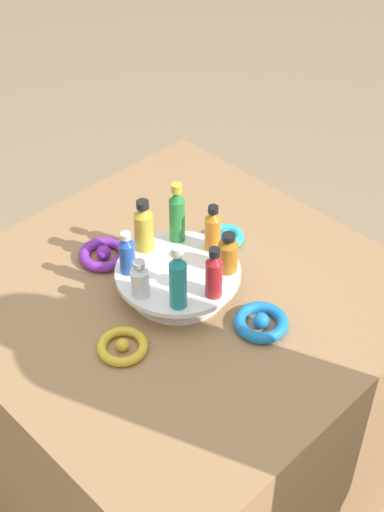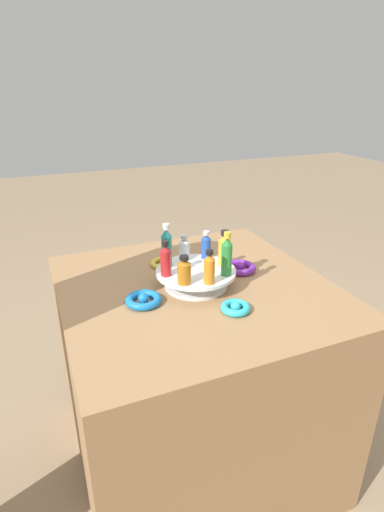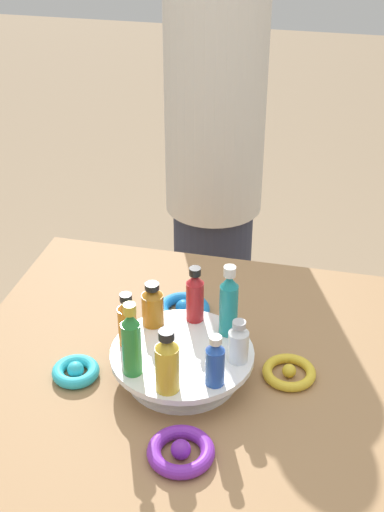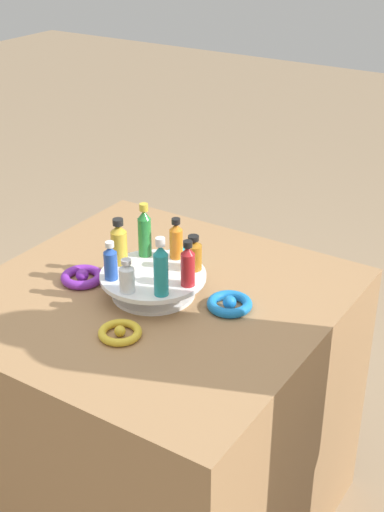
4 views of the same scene
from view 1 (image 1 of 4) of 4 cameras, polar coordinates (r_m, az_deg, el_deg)
The scene contains 15 objects.
ground_plane at distance 2.16m, azimuth -0.83°, elevation -18.07°, with size 12.00×12.00×0.00m, color #997F60.
party_table at distance 1.84m, azimuth -0.95°, elevation -11.69°, with size 0.89×0.89×0.78m.
display_stand at distance 1.53m, azimuth -1.12°, elevation -1.82°, with size 0.27×0.27×0.06m.
bottle_green at distance 1.55m, azimuth -1.21°, elevation 3.33°, with size 0.03×0.03×0.15m.
bottle_gold at distance 1.53m, azimuth -3.97°, elevation 2.28°, with size 0.04×0.04×0.12m.
bottle_blue at distance 1.49m, azimuth -5.22°, elevation 0.16°, with size 0.03×0.03×0.10m.
bottle_clear at distance 1.43m, azimuth -4.10°, elevation -1.95°, with size 0.04×0.04×0.09m.
bottle_teal at distance 1.39m, azimuth -1.13°, elevation -1.87°, with size 0.04×0.04×0.15m.
bottle_red at distance 1.42m, azimuth 1.86°, elevation -1.40°, with size 0.03×0.03×0.12m.
bottle_amber at distance 1.49m, azimuth 2.89°, elevation 0.19°, with size 0.04×0.04×0.09m.
bottle_orange at distance 1.54m, azimuth 1.58°, elevation 2.20°, with size 0.03×0.03×0.11m.
ribbon_bow_blue at distance 1.47m, azimuth 5.55°, elevation -5.29°, with size 0.11×0.11×0.03m.
ribbon_bow_teal at distance 1.68m, azimuth 2.67°, elevation 1.54°, with size 0.09×0.09×0.03m.
ribbon_bow_purple at distance 1.64m, azimuth -7.08°, elevation 0.15°, with size 0.11×0.11×0.03m.
ribbon_bow_gold at distance 1.43m, azimuth -5.58°, elevation -7.19°, with size 0.10×0.10×0.03m.
Camera 1 is at (0.77, 0.83, 1.84)m, focal length 50.00 mm.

